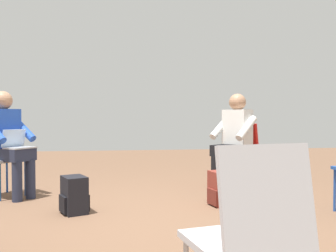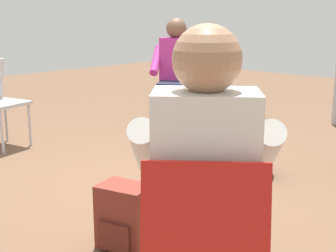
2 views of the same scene
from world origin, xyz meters
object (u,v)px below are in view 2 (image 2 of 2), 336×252
person_in_white (204,182)px  person_in_magenta (175,70)px  backpack_near_laptop_user (254,156)px  backpack_by_empty_chair (125,220)px  chair_southwest (177,86)px

person_in_white → person_in_magenta: (-2.55, -2.38, 0.00)m
person_in_white → backpack_near_laptop_user: 2.19m
backpack_near_laptop_user → backpack_by_empty_chair: (1.51, 0.11, 0.00)m
person_in_magenta → person_in_white: bearing=100.3°
person_in_magenta → backpack_near_laptop_user: size_ratio=3.44×
chair_southwest → backpack_near_laptop_user: chair_southwest is taller
person_in_magenta → backpack_by_empty_chair: bearing=92.6°
person_in_magenta → backpack_near_laptop_user: person_in_magenta is taller
chair_southwest → backpack_near_laptop_user: (0.79, 1.51, -0.34)m
chair_southwest → backpack_near_laptop_user: 1.74m
person_in_white → chair_southwest: bearing=93.9°
chair_southwest → backpack_by_empty_chair: bearing=92.5°
backpack_near_laptop_user → chair_southwest: bearing=-117.5°
chair_southwest → person_in_white: person_in_white is taller
person_in_magenta → chair_southwest: bearing=-90.0°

